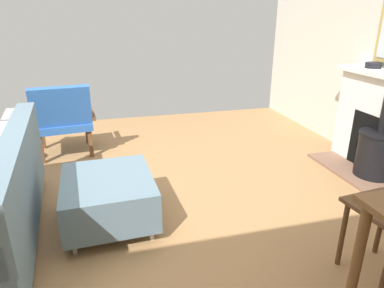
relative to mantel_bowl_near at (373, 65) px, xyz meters
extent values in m
cube|color=#A87A4C|center=(2.80, 0.40, -1.04)|extent=(5.95, 5.44, 0.01)
cube|color=brown|center=(0.29, 0.41, -1.02)|extent=(0.33, 1.29, 0.03)
cube|color=black|center=(0.10, 0.41, -0.73)|extent=(0.06, 0.79, 0.56)
cylinder|color=black|center=(0.14, 0.41, -0.80)|extent=(0.36, 0.36, 0.42)
cylinder|color=black|center=(0.14, 0.41, -0.58)|extent=(0.38, 0.38, 0.02)
cylinder|color=black|center=(0.00, 0.00, 0.00)|extent=(0.15, 0.15, 0.05)
torus|color=black|center=(0.00, 0.00, 0.02)|extent=(0.15, 0.15, 0.01)
cylinder|color=#B2B2B7|center=(3.32, -0.19, -0.99)|extent=(0.04, 0.04, 0.10)
cube|color=slate|center=(3.22, 0.59, -0.45)|extent=(0.30, 1.87, 0.38)
cube|color=#99999E|center=(3.38, -0.08, -0.47)|extent=(0.17, 0.39, 0.38)
cube|color=#99999E|center=(3.34, 0.36, -0.47)|extent=(0.14, 0.39, 0.39)
cylinder|color=#B2B2B7|center=(2.94, 0.26, -0.99)|extent=(0.03, 0.03, 0.09)
cylinder|color=#B2B2B7|center=(2.91, 0.86, -0.99)|extent=(0.03, 0.03, 0.09)
cylinder|color=#B2B2B7|center=(2.41, 0.24, -0.99)|extent=(0.03, 0.03, 0.09)
cylinder|color=#B2B2B7|center=(2.39, 0.84, -0.99)|extent=(0.03, 0.03, 0.09)
cube|color=slate|center=(2.66, 0.55, -0.80)|extent=(0.68, 0.78, 0.30)
cube|color=brown|center=(2.87, -1.32, -0.87)|extent=(0.05, 0.05, 0.33)
cube|color=brown|center=(3.38, -1.26, -0.87)|extent=(0.05, 0.05, 0.33)
cube|color=brown|center=(2.82, -0.84, -0.87)|extent=(0.05, 0.05, 0.33)
cube|color=brown|center=(3.33, -0.79, -0.87)|extent=(0.05, 0.05, 0.33)
cube|color=#2D60B2|center=(3.10, -1.05, -0.68)|extent=(0.66, 0.62, 0.08)
cube|color=#2D60B2|center=(3.07, -0.80, -0.43)|extent=(0.61, 0.22, 0.44)
cube|color=brown|center=(2.78, -1.09, -0.59)|extent=(0.10, 0.53, 0.04)
cube|color=brown|center=(3.42, -1.02, -0.59)|extent=(0.10, 0.53, 0.04)
cylinder|color=brown|center=(1.54, 1.80, -0.68)|extent=(0.05, 0.05, 0.72)
cylinder|color=brown|center=(0.95, 1.36, -0.81)|extent=(0.04, 0.04, 0.46)
cylinder|color=brown|center=(1.27, 1.39, -0.81)|extent=(0.04, 0.04, 0.46)
camera|label=1|loc=(2.63, 2.87, 0.46)|focal=31.80mm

